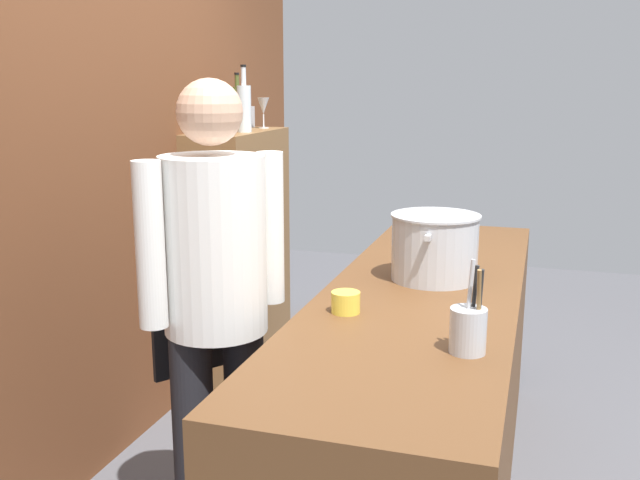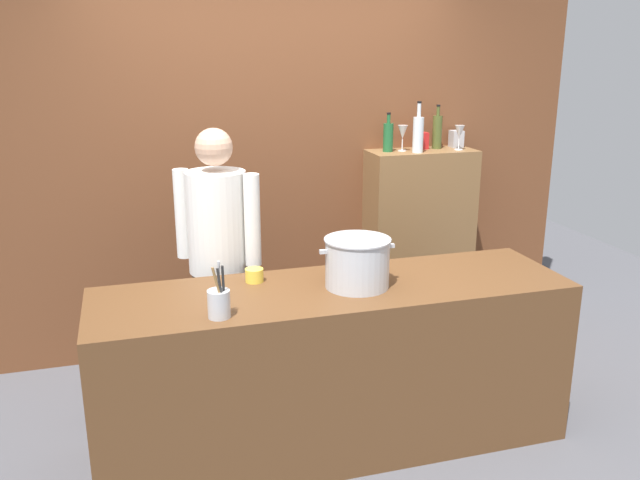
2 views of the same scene
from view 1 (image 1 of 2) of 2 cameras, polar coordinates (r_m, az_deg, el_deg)
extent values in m
cube|color=brown|center=(3.15, -17.81, 9.17)|extent=(4.40, 0.10, 3.00)
cube|color=brown|center=(2.87, 7.92, -12.33)|extent=(2.47, 0.70, 0.90)
cube|color=brown|center=(4.05, -6.35, -1.26)|extent=(0.76, 0.32, 1.38)
cylinder|color=black|center=(2.65, -5.92, -15.20)|extent=(0.14, 0.14, 0.84)
cylinder|color=black|center=(2.57, -9.89, -16.32)|extent=(0.14, 0.14, 0.84)
cylinder|color=white|center=(2.36, -8.38, -0.39)|extent=(0.34, 0.34, 0.58)
cube|color=black|center=(2.58, -10.15, -4.88)|extent=(0.26, 0.19, 0.52)
cylinder|color=white|center=(2.46, -3.92, 0.95)|extent=(0.09, 0.09, 0.52)
cylinder|color=white|center=(2.26, -13.29, -0.43)|extent=(0.09, 0.09, 0.52)
sphere|color=tan|center=(2.30, -8.72, 9.96)|extent=(0.21, 0.21, 0.21)
cylinder|color=#B7BABF|center=(2.79, 9.05, -0.64)|extent=(0.33, 0.33, 0.25)
cylinder|color=#B7BABF|center=(2.77, 9.14, 1.93)|extent=(0.34, 0.34, 0.01)
cube|color=#B7BABF|center=(2.60, 8.53, 0.17)|extent=(0.04, 0.02, 0.02)
cube|color=#B7BABF|center=(2.95, 9.62, 1.62)|extent=(0.04, 0.02, 0.02)
cylinder|color=#B7BABF|center=(2.08, 11.62, -7.03)|extent=(0.10, 0.10, 0.13)
cylinder|color=olive|center=(2.06, 12.43, -5.22)|extent=(0.06, 0.01, 0.23)
cylinder|color=#B7BABF|center=(2.06, 11.68, -4.91)|extent=(0.02, 0.02, 0.25)
cylinder|color=#262626|center=(2.07, 12.48, -5.22)|extent=(0.04, 0.02, 0.23)
cylinder|color=#262626|center=(2.08, 12.04, -5.02)|extent=(0.02, 0.02, 0.23)
cylinder|color=yellow|center=(2.39, 2.05, -4.94)|extent=(0.10, 0.10, 0.07)
cylinder|color=#475123|center=(4.08, -6.54, 10.32)|extent=(0.07, 0.07, 0.23)
cylinder|color=#475123|center=(4.07, -6.59, 12.40)|extent=(0.02, 0.02, 0.06)
cylinder|color=black|center=(4.07, -6.60, 12.93)|extent=(0.03, 0.03, 0.01)
cylinder|color=silver|center=(3.84, -6.01, 10.26)|extent=(0.07, 0.07, 0.24)
cylinder|color=silver|center=(3.83, -6.07, 12.75)|extent=(0.03, 0.03, 0.09)
cylinder|color=black|center=(3.84, -6.09, 13.54)|extent=(0.03, 0.03, 0.01)
cylinder|color=#1E592D|center=(3.72, -8.50, 9.77)|extent=(0.07, 0.07, 0.19)
cylinder|color=#1E592D|center=(3.71, -8.57, 11.73)|extent=(0.02, 0.02, 0.06)
cylinder|color=black|center=(3.71, -8.59, 12.29)|extent=(0.03, 0.03, 0.01)
cylinder|color=silver|center=(4.15, -4.47, 8.84)|extent=(0.06, 0.06, 0.01)
cylinder|color=silver|center=(4.15, -4.48, 9.39)|extent=(0.01, 0.01, 0.07)
cone|color=silver|center=(4.14, -4.50, 10.53)|extent=(0.07, 0.07, 0.09)
cylinder|color=silver|center=(3.81, -7.67, 8.44)|extent=(0.06, 0.06, 0.01)
cylinder|color=silver|center=(3.81, -7.69, 9.07)|extent=(0.01, 0.01, 0.08)
cone|color=silver|center=(3.80, -7.73, 10.36)|extent=(0.07, 0.07, 0.09)
cube|color=#B2B2B7|center=(4.24, -5.93, 9.66)|extent=(0.08, 0.08, 0.12)
cube|color=red|center=(3.99, -7.33, 9.42)|extent=(0.07, 0.07, 0.12)
camera|label=2|loc=(3.13, 78.14, 10.95)|focal=37.30mm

